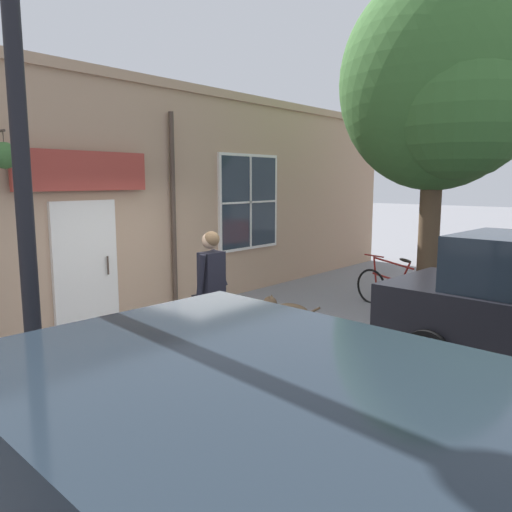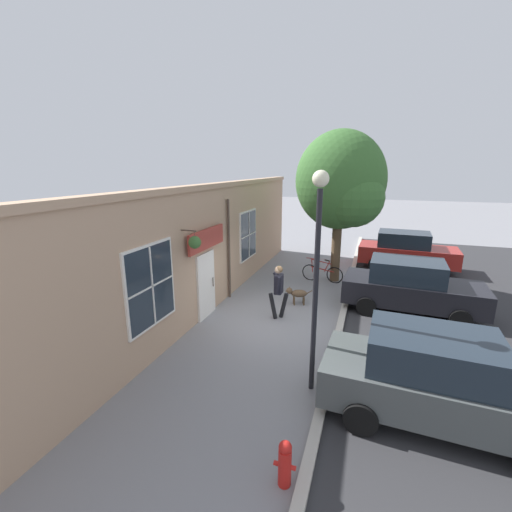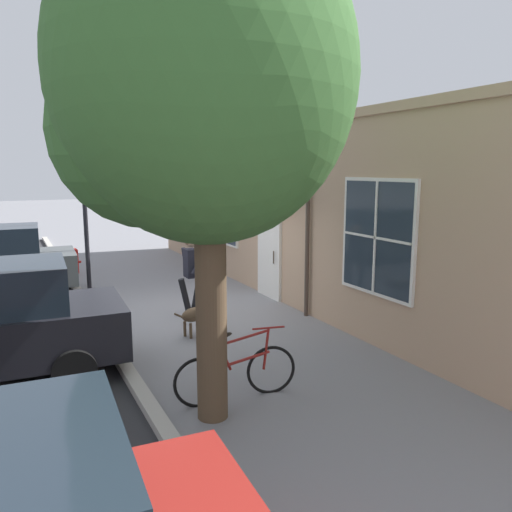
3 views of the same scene
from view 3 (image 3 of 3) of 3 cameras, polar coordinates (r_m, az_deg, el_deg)
The scene contains 8 objects.
ground_plane at distance 11.03m, azimuth -7.27°, elevation -6.51°, with size 90.00×90.00×0.00m, color gray.
storefront_facade at distance 11.62m, azimuth 3.46°, elevation 4.92°, with size 0.95×18.00×4.16m.
pedestrian_walking at distance 10.68m, azimuth -7.48°, elevation -1.29°, with size 0.61×0.55×1.73m.
dog_on_leash at distance 9.55m, azimuth -6.73°, elevation -6.52°, with size 0.93×0.46×0.65m.
street_tree_by_curb at distance 6.03m, azimuth -7.06°, elevation 18.47°, with size 3.53×3.18×6.10m.
leaning_bicycle at distance 6.95m, azimuth -2.21°, elevation -13.18°, with size 1.74×0.24×1.00m.
street_lamp at distance 13.26m, azimuth -19.20°, elevation 9.09°, with size 0.32×0.32×4.62m.
fire_hydrant at distance 15.93m, azimuth -19.97°, elevation -0.47°, with size 0.34×0.20×0.77m.
Camera 3 is at (3.48, 10.00, 3.10)m, focal length 35.00 mm.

